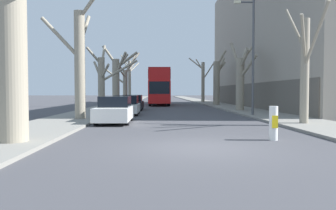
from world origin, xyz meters
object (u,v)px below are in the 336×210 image
object	(u,v)px
street_tree_left_2	(103,80)
street_tree_right_0	(305,66)
street_tree_left_4	(125,82)
street_tree_right_2	(217,81)
street_tree_right_1	(241,77)
traffic_bollard	(273,123)
street_tree_left_5	(130,78)
parked_car_1	(126,106)
lamp_post	(252,52)
street_tree_left_3	(117,78)
street_tree_left_1	(79,60)
street_tree_right_3	(203,80)
double_decker_bus	(159,85)
street_tree_left_0	(9,27)
parked_car_0	(115,110)
parked_car_2	(133,103)

from	to	relation	value
street_tree_left_2	street_tree_right_0	size ratio (longest dim) A/B	0.97
street_tree_left_4	street_tree_right_2	xyz separation A→B (m)	(11.69, -5.98, -0.06)
street_tree_right_1	traffic_bollard	distance (m)	17.10
street_tree_left_5	street_tree_right_2	distance (m)	19.09
parked_car_1	lamp_post	distance (m)	9.56
street_tree_left_3	lamp_post	distance (m)	18.40
street_tree_left_2	lamp_post	xyz separation A→B (m)	(10.88, -5.78, 1.70)
street_tree_left_2	parked_car_1	bearing A→B (deg)	-57.79
lamp_post	traffic_bollard	distance (m)	11.61
street_tree_left_1	street_tree_right_0	world-z (taller)	street_tree_left_1
street_tree_right_1	street_tree_right_3	size ratio (longest dim) A/B	0.85
street_tree_left_1	parked_car_1	xyz separation A→B (m)	(2.24, 4.73, -2.85)
street_tree_right_0	double_decker_bus	world-z (taller)	street_tree_right_0
street_tree_right_0	parked_car_1	bearing A→B (deg)	139.20
street_tree_left_0	street_tree_right_1	world-z (taller)	street_tree_left_0
street_tree_left_3	traffic_bollard	xyz separation A→B (m)	(8.47, -25.58, -2.57)
street_tree_right_2	parked_car_0	size ratio (longest dim) A/B	1.56
street_tree_left_0	parked_car_1	distance (m)	14.14
street_tree_right_3	street_tree_right_0	bearing A→B (deg)	-89.86
street_tree_left_2	parked_car_2	distance (m)	3.89
street_tree_right_1	parked_car_2	size ratio (longest dim) A/B	1.32
street_tree_right_2	street_tree_left_0	bearing A→B (deg)	-111.94
street_tree_right_0	street_tree_right_1	distance (m)	11.94
parked_car_2	street_tree_right_1	bearing A→B (deg)	-13.79
street_tree_left_2	parked_car_0	distance (m)	10.43
street_tree_right_3	parked_car_2	bearing A→B (deg)	-114.13
traffic_bollard	street_tree_left_2	bearing A→B (deg)	117.34
street_tree_left_0	street_tree_left_4	xyz separation A→B (m)	(0.07, 35.18, -0.57)
street_tree_left_2	street_tree_right_1	bearing A→B (deg)	0.61
street_tree_right_1	street_tree_right_2	distance (m)	11.76
street_tree_left_4	double_decker_bus	distance (m)	6.20
street_tree_right_1	parked_car_2	world-z (taller)	street_tree_right_1
street_tree_right_3	traffic_bollard	world-z (taller)	street_tree_right_3
street_tree_left_5	parked_car_2	xyz separation A→B (m)	(2.31, -24.43, -3.33)
street_tree_left_2	parked_car_1	distance (m)	4.76
street_tree_left_1	street_tree_left_5	world-z (taller)	street_tree_left_5
parked_car_0	parked_car_2	bearing A→B (deg)	90.00
street_tree_left_3	street_tree_right_0	world-z (taller)	street_tree_left_3
street_tree_left_1	street_tree_left_2	world-z (taller)	street_tree_left_1
street_tree_left_2	street_tree_left_3	size ratio (longest dim) A/B	0.84
street_tree_left_1	double_decker_bus	bearing A→B (deg)	77.99
street_tree_right_3	parked_car_2	size ratio (longest dim) A/B	1.56
street_tree_left_1	street_tree_left_5	xyz separation A→B (m)	(-0.07, 35.25, 0.48)
street_tree_left_0	street_tree_left_4	distance (m)	35.18
parked_car_2	lamp_post	world-z (taller)	lamp_post
street_tree_left_4	parked_car_0	size ratio (longest dim) A/B	1.71
street_tree_right_1	parked_car_1	xyz separation A→B (m)	(-9.38, -3.79, -2.23)
street_tree_left_2	street_tree_left_1	bearing A→B (deg)	-89.51
street_tree_right_0	parked_car_2	world-z (taller)	street_tree_right_0
street_tree_left_2	street_tree_left_5	world-z (taller)	street_tree_left_5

